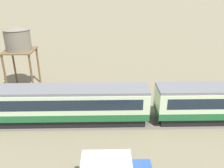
% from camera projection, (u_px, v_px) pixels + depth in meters
% --- Properties ---
extents(passenger_train, '(99.29, 3.19, 4.15)m').
position_uv_depth(passenger_train, '(64.00, 104.00, 25.86)').
color(passenger_train, '#1E6033').
rests_on(passenger_train, ground_plane).
extents(railway_track, '(143.78, 3.60, 0.04)m').
position_uv_depth(railway_track, '(88.00, 121.00, 26.83)').
color(railway_track, '#665B51').
rests_on(railway_track, ground_plane).
extents(water_tower, '(4.15, 4.15, 9.11)m').
position_uv_depth(water_tower, '(18.00, 40.00, 32.65)').
color(water_tower, brown).
rests_on(water_tower, ground_plane).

